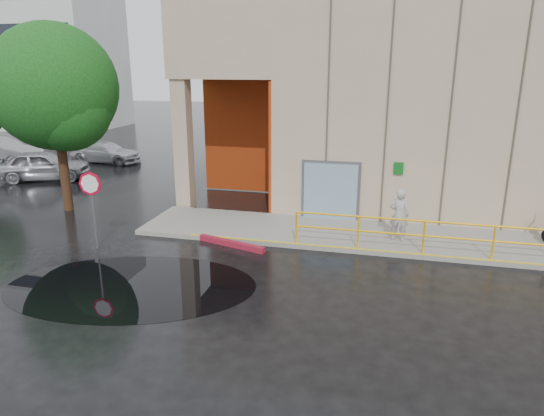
{
  "coord_description": "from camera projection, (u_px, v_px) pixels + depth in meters",
  "views": [
    {
      "loc": [
        2.14,
        -10.88,
        5.53
      ],
      "look_at": [
        -1.24,
        3.0,
        1.27
      ],
      "focal_mm": 32.0,
      "sensor_mm": 36.0,
      "label": 1
    }
  ],
  "objects": [
    {
      "name": "tree_near",
      "position": [
        57.0,
        92.0,
        17.77
      ],
      "size": [
        4.63,
        4.63,
        7.03
      ],
      "rotation": [
        0.0,
        0.0,
        0.39
      ],
      "color": "black",
      "rests_on": "ground"
    },
    {
      "name": "person",
      "position": [
        399.0,
        215.0,
        15.18
      ],
      "size": [
        0.66,
        0.49,
        1.67
      ],
      "primitive_type": "imported",
      "rotation": [
        0.0,
        0.0,
        2.98
      ],
      "color": "#AAA9AD",
      "rests_on": "sidewalk"
    },
    {
      "name": "ground",
      "position": [
        292.0,
        293.0,
        12.19
      ],
      "size": [
        120.0,
        120.0,
        0.0
      ],
      "primitive_type": "plane",
      "color": "black",
      "rests_on": "ground"
    },
    {
      "name": "red_curb",
      "position": [
        231.0,
        244.0,
        15.27
      ],
      "size": [
        2.35,
        0.87,
        0.18
      ],
      "primitive_type": "cube",
      "rotation": [
        0.0,
        0.0,
        -0.3
      ],
      "color": "maroon",
      "rests_on": "ground"
    },
    {
      "name": "distant_building",
      "position": [
        43.0,
        41.0,
        42.45
      ],
      "size": [
        12.0,
        8.08,
        15.0
      ],
      "color": "beige",
      "rests_on": "ground"
    },
    {
      "name": "car_a",
      "position": [
        43.0,
        165.0,
        23.81
      ],
      "size": [
        4.71,
        3.32,
        1.49
      ],
      "primitive_type": "imported",
      "rotation": [
        0.0,
        0.0,
        1.97
      ],
      "color": "#A9ABB0",
      "rests_on": "ground"
    },
    {
      "name": "building",
      "position": [
        466.0,
        97.0,
        20.06
      ],
      "size": [
        20.0,
        10.17,
        8.0
      ],
      "color": "tan",
      "rests_on": "ground"
    },
    {
      "name": "car_b",
      "position": [
        0.0,
        152.0,
        27.22
      ],
      "size": [
        4.79,
        1.93,
        1.55
      ],
      "primitive_type": "imported",
      "rotation": [
        0.0,
        0.0,
        1.63
      ],
      "color": "silver",
      "rests_on": "ground"
    },
    {
      "name": "guardrail",
      "position": [
        458.0,
        239.0,
        13.96
      ],
      "size": [
        9.56,
        0.06,
        1.03
      ],
      "color": "#F9B20D",
      "rests_on": "sidewalk"
    },
    {
      "name": "puddle",
      "position": [
        131.0,
        286.0,
        12.57
      ],
      "size": [
        7.18,
        5.25,
        0.01
      ],
      "primitive_type": "cube",
      "rotation": [
        0.0,
        0.0,
        0.21
      ],
      "color": "black",
      "rests_on": "ground"
    },
    {
      "name": "stop_sign",
      "position": [
        91.0,
        193.0,
        14.61
      ],
      "size": [
        0.74,
        0.11,
        2.45
      ],
      "rotation": [
        0.0,
        0.0,
        -0.34
      ],
      "color": "slate",
      "rests_on": "ground"
    },
    {
      "name": "car_c",
      "position": [
        106.0,
        152.0,
        28.19
      ],
      "size": [
        4.13,
        1.69,
        1.2
      ],
      "primitive_type": "imported",
      "rotation": [
        0.0,
        0.0,
        1.57
      ],
      "color": "#B7BABE",
      "rests_on": "ground"
    },
    {
      "name": "sidewalk",
      "position": [
        443.0,
        242.0,
        15.45
      ],
      "size": [
        20.0,
        3.0,
        0.15
      ],
      "primitive_type": "cube",
      "color": "gray",
      "rests_on": "ground"
    }
  ]
}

